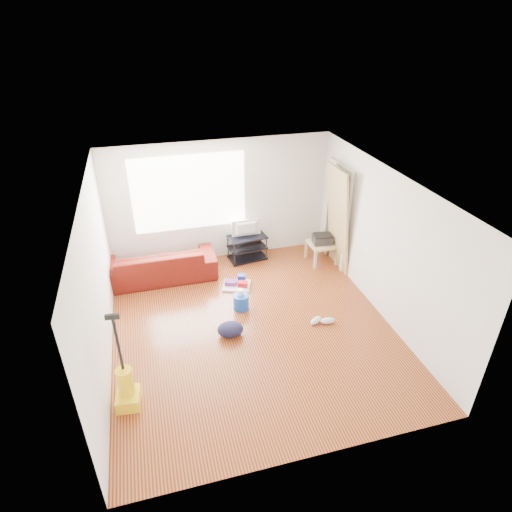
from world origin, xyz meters
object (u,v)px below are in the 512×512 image
object	(u,v)px
bucket	(241,308)
backpack	(231,335)
cleaning_tray	(237,284)
side_table	(322,246)
sofa	(161,277)
vacuum	(127,388)
tv_stand	(247,247)

from	to	relation	value
bucket	backpack	distance (m)	0.74
cleaning_tray	side_table	bearing A→B (deg)	13.55
sofa	cleaning_tray	distance (m)	1.54
cleaning_tray	backpack	xyz separation A→B (m)	(-0.43, -1.36, -0.06)
side_table	backpack	world-z (taller)	side_table
vacuum	backpack	bearing A→B (deg)	37.96
cleaning_tray	vacuum	xyz separation A→B (m)	(-2.04, -2.35, 0.21)
backpack	bucket	bearing A→B (deg)	67.86
backpack	cleaning_tray	bearing A→B (deg)	77.43
tv_stand	sofa	bearing A→B (deg)	-179.39
tv_stand	backpack	world-z (taller)	tv_stand
cleaning_tray	tv_stand	bearing A→B (deg)	65.19
bucket	cleaning_tray	bearing A→B (deg)	82.61
bucket	cleaning_tray	distance (m)	0.71
side_table	backpack	bearing A→B (deg)	-142.09
side_table	cleaning_tray	size ratio (longest dim) A/B	0.88
bucket	cleaning_tray	world-z (taller)	cleaning_tray
tv_stand	cleaning_tray	xyz separation A→B (m)	(-0.44, -0.96, -0.22)
side_table	cleaning_tray	world-z (taller)	side_table
tv_stand	bucket	world-z (taller)	tv_stand
backpack	vacuum	size ratio (longest dim) A/B	0.29
backpack	vacuum	bearing A→B (deg)	-143.50
side_table	vacuum	size ratio (longest dim) A/B	0.37
sofa	backpack	xyz separation A→B (m)	(0.95, -2.05, 0.00)
side_table	backpack	size ratio (longest dim) A/B	1.26
sofa	tv_stand	distance (m)	1.86
backpack	sofa	bearing A→B (deg)	119.76
sofa	vacuum	distance (m)	3.13
cleaning_tray	vacuum	size ratio (longest dim) A/B	0.42
vacuum	cleaning_tray	bearing A→B (deg)	55.41
tv_stand	cleaning_tray	distance (m)	1.08
sofa	bucket	world-z (taller)	sofa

